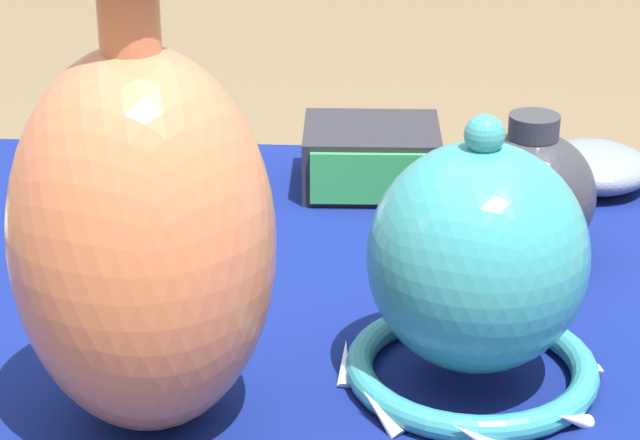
{
  "coord_description": "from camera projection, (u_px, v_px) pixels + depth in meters",
  "views": [
    {
      "loc": [
        0.05,
        -1.0,
        1.21
      ],
      "look_at": [
        0.0,
        -0.13,
        0.82
      ],
      "focal_mm": 70.0,
      "sensor_mm": 36.0,
      "label": 1
    }
  ],
  "objects": [
    {
      "name": "display_table",
      "position": [
        326.0,
        376.0,
        1.13
      ],
      "size": [
        1.11,
        0.78,
        0.69
      ],
      "color": "olive",
      "rests_on": "ground_plane"
    },
    {
      "name": "vase_tall_bulbous",
      "position": [
        143.0,
        239.0,
        0.88
      ],
      "size": [
        0.19,
        0.19,
        0.35
      ],
      "color": "#BC6642",
      "rests_on": "display_table"
    },
    {
      "name": "vase_dome_bell",
      "position": [
        477.0,
        274.0,
        0.95
      ],
      "size": [
        0.21,
        0.21,
        0.23
      ],
      "color": "teal",
      "rests_on": "display_table"
    },
    {
      "name": "mosaic_tile_box",
      "position": [
        371.0,
        157.0,
        1.35
      ],
      "size": [
        0.15,
        0.13,
        0.07
      ],
      "rotation": [
        0.0,
        0.0,
        0.03
      ],
      "color": "#232328",
      "rests_on": "display_table"
    },
    {
      "name": "jar_round_charcoal",
      "position": [
        529.0,
        194.0,
        1.17
      ],
      "size": [
        0.13,
        0.13,
        0.14
      ],
      "color": "#2D2D33",
      "rests_on": "display_table"
    },
    {
      "name": "bowl_shallow_slate",
      "position": [
        593.0,
        167.0,
        1.35
      ],
      "size": [
        0.12,
        0.12,
        0.05
      ],
      "primitive_type": "ellipsoid",
      "color": "slate",
      "rests_on": "display_table"
    },
    {
      "name": "jar_round_porcelain",
      "position": [
        180.0,
        148.0,
        1.28
      ],
      "size": [
        0.11,
        0.11,
        0.15
      ],
      "color": "white",
      "rests_on": "display_table"
    }
  ]
}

